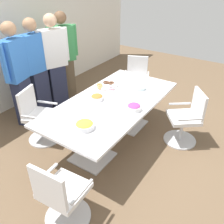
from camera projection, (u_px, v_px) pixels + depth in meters
The scene contains 16 objects.
ground_plane at pixel (112, 140), 4.13m from camera, with size 10.00×10.00×0.01m, color brown.
back_wall at pixel (6, 37), 4.54m from camera, with size 8.00×0.10×2.80m, color white.
conference_table at pixel (112, 108), 3.80m from camera, with size 2.40×1.20×0.75m.
office_chair_0 at pixel (62, 197), 2.60m from camera, with size 0.58×0.58×0.91m.
office_chair_1 at pixel (186, 120), 3.90m from camera, with size 0.76×0.76×0.91m.
office_chair_2 at pixel (136, 81), 5.24m from camera, with size 0.71×0.71×0.91m.
office_chair_3 at pixel (39, 118), 3.95m from camera, with size 0.69×0.69×0.91m.
person_standing_0 at pixel (18, 74), 4.11m from camera, with size 0.61×0.34×1.83m.
person_standing_1 at pixel (37, 67), 4.45m from camera, with size 0.61×0.25×1.82m.
person_standing_2 at pixel (55, 61), 4.65m from camera, with size 0.60×0.37×1.85m.
person_standing_3 at pixel (64, 56), 4.94m from camera, with size 0.58×0.39×1.83m.
snack_bowl_pretzels at pixel (97, 97), 3.76m from camera, with size 0.20×0.20×0.09m.
snack_bowl_candy_mix at pixel (134, 107), 3.48m from camera, with size 0.21×0.21×0.10m.
snack_bowl_chips_yellow at pixel (85, 125), 3.09m from camera, with size 0.25×0.25×0.10m.
donut_platter at pixel (107, 86), 4.16m from camera, with size 0.37×0.36×0.04m.
plate_stack at pixel (140, 88), 4.10m from camera, with size 0.21×0.21×0.05m.
Camera 1 is at (-2.73, -1.82, 2.55)m, focal length 38.57 mm.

